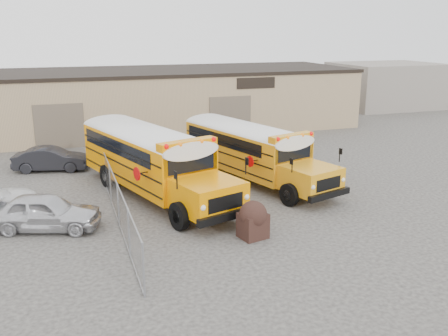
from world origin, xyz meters
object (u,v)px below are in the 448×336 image
object	(u,v)px
school_bus_right	(189,129)
tarp_bundle	(253,219)
car_dark	(51,159)
car_silver	(45,212)
school_bus_left	(95,133)

from	to	relation	value
school_bus_right	tarp_bundle	size ratio (longest dim) A/B	7.13
car_dark	school_bus_right	bearing A→B (deg)	-71.90
tarp_bundle	car_silver	size ratio (longest dim) A/B	0.34
car_silver	car_dark	distance (m)	9.01
school_bus_right	car_dark	size ratio (longest dim) A/B	2.58
school_bus_right	car_dark	world-z (taller)	school_bus_right
tarp_bundle	school_bus_right	bearing A→B (deg)	86.04
school_bus_right	car_silver	bearing A→B (deg)	-130.89
car_silver	car_dark	bearing A→B (deg)	17.15
school_bus_left	car_silver	bearing A→B (deg)	-106.16
school_bus_left	school_bus_right	xyz separation A→B (m)	(5.67, 0.15, -0.17)
car_silver	tarp_bundle	bearing A→B (deg)	-95.45
car_silver	school_bus_right	bearing A→B (deg)	-22.35
school_bus_left	school_bus_right	bearing A→B (deg)	1.52
tarp_bundle	school_bus_left	bearing A→B (deg)	110.16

